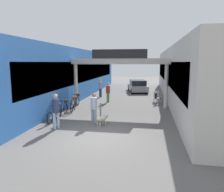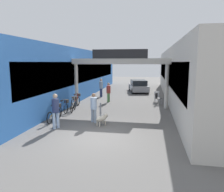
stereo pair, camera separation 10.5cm
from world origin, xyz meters
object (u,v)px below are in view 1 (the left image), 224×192
pedestrian_companion (56,109)px  parked_car_silver (138,86)px  pedestrian_carrying_crate (108,91)px  bollard_post_metal (101,110)px  pedestrian_elderly_walking (100,87)px  bicycle_orange_nearest (55,114)px  cafe_chair_aluminium_farther (156,95)px  bicycle_silver_third (73,105)px  bicycle_red_farthest (76,101)px  dog_on_leash (102,118)px  cafe_chair_black_nearer (157,97)px  bicycle_blue_second (63,108)px  pedestrian_with_dog (94,106)px

pedestrian_companion → parked_car_silver: bearing=77.3°
pedestrian_carrying_crate → bollard_post_metal: pedestrian_carrying_crate is taller
pedestrian_elderly_walking → bicycle_orange_nearest: (-0.60, -8.93, -0.55)m
pedestrian_elderly_walking → bollard_post_metal: bearing=-77.2°
cafe_chair_aluminium_farther → pedestrian_elderly_walking: bearing=161.3°
pedestrian_carrying_crate → bicycle_silver_third: bearing=-114.4°
bicycle_red_farthest → pedestrian_elderly_walking: bearing=80.9°
dog_on_leash → bicycle_silver_third: (-2.65, 2.98, 0.07)m
bicycle_silver_third → cafe_chair_aluminium_farther: 7.22m
pedestrian_elderly_walking → bicycle_red_farthest: (-0.78, -4.87, -0.55)m
dog_on_leash → bicycle_orange_nearest: (-2.79, 0.33, 0.07)m
bicycle_silver_third → cafe_chair_black_nearer: bearing=31.5°
pedestrian_carrying_crate → parked_car_silver: size_ratio=0.38×
dog_on_leash → cafe_chair_black_nearer: (3.01, 6.46, 0.17)m
pedestrian_carrying_crate → pedestrian_elderly_walking: pedestrian_elderly_walking is taller
dog_on_leash → bicycle_red_farthest: (-2.97, 4.40, 0.07)m
bicycle_blue_second → dog_on_leash: bearing=-31.1°
pedestrian_carrying_crate → bicycle_orange_nearest: size_ratio=0.95×
pedestrian_companion → bicycle_orange_nearest: 1.54m
parked_car_silver → pedestrian_carrying_crate: bearing=-107.1°
cafe_chair_aluminium_farther → parked_car_silver: bearing=107.5°
cafe_chair_black_nearer → pedestrian_elderly_walking: bearing=151.7°
cafe_chair_aluminium_farther → bicycle_orange_nearest: bearing=-128.7°
pedestrian_elderly_walking → bicycle_silver_third: 6.32m
bicycle_blue_second → bicycle_red_farthest: size_ratio=1.00×
pedestrian_with_dog → cafe_chair_black_nearer: 7.02m
bicycle_blue_second → bollard_post_metal: (2.47, -0.39, 0.05)m
bicycle_blue_second → cafe_chair_black_nearer: bicycle_blue_second is taller
pedestrian_with_dog → bicycle_blue_second: 2.69m
pedestrian_carrying_crate → cafe_chair_black_nearer: (3.98, -0.24, -0.37)m
bicycle_red_farthest → cafe_chair_black_nearer: (5.99, 2.06, 0.10)m
parked_car_silver → bicycle_silver_third: bearing=-109.8°
bollard_post_metal → bicycle_blue_second: bearing=171.1°
pedestrian_carrying_crate → bicycle_blue_second: bearing=-110.9°
dog_on_leash → bicycle_red_farthest: size_ratio=0.48×
pedestrian_elderly_walking → pedestrian_carrying_crate: bearing=-64.5°
dog_on_leash → bollard_post_metal: (-0.40, 1.34, 0.11)m
pedestrian_elderly_walking → bicycle_orange_nearest: pedestrian_elderly_walking is taller
pedestrian_companion → pedestrian_carrying_crate: bearing=81.3°
pedestrian_with_dog → bicycle_red_farthest: (-2.41, 3.97, -0.49)m
pedestrian_companion → cafe_chair_aluminium_farther: bearing=58.9°
bollard_post_metal → pedestrian_with_dog: bearing=-100.2°
bicycle_red_farthest → cafe_chair_black_nearer: bicycle_red_farthest is taller
dog_on_leash → pedestrian_companion: bearing=-156.1°
pedestrian_companion → pedestrian_elderly_walking: (-0.05, 10.21, -0.02)m
pedestrian_companion → cafe_chair_black_nearer: pedestrian_companion is taller
pedestrian_companion → bicycle_silver_third: pedestrian_companion is taller
bicycle_red_farthest → pedestrian_with_dog: bearing=-58.7°
pedestrian_elderly_walking → bicycle_blue_second: bearing=-95.1°
pedestrian_carrying_crate → bicycle_blue_second: size_ratio=0.95×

